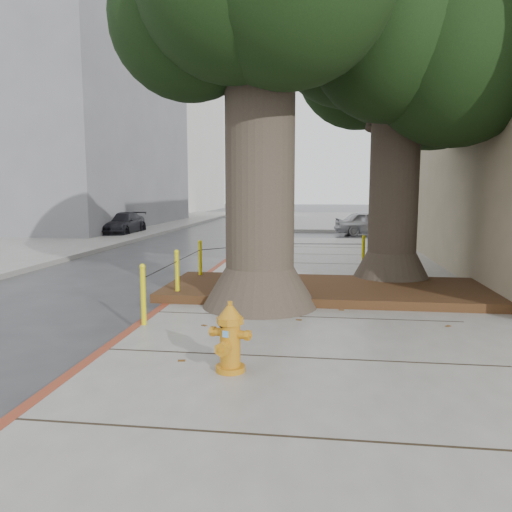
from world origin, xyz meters
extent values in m
plane|color=#28282B|center=(0.00, 0.00, 0.00)|extent=(140.00, 140.00, 0.00)
cube|color=slate|center=(6.00, 30.00, 0.07)|extent=(16.00, 20.00, 0.15)
cube|color=maroon|center=(-2.00, 2.50, 0.07)|extent=(0.14, 26.00, 0.16)
cube|color=black|center=(0.90, 3.90, 0.23)|extent=(6.40, 2.60, 0.16)
cube|color=slate|center=(-15.00, 22.00, 6.00)|extent=(12.00, 16.00, 12.00)
cube|color=silver|center=(-17.00, 45.00, 7.50)|extent=(12.00, 18.00, 15.00)
cone|color=#4C3F33|center=(-0.30, 2.70, 0.50)|extent=(2.04, 2.04, 0.70)
cylinder|color=#4C3F33|center=(-0.30, 2.70, 2.53)|extent=(1.20, 1.20, 4.22)
cone|color=#4C3F33|center=(2.30, 5.20, 0.50)|extent=(1.77, 1.77, 0.70)
cylinder|color=#4C3F33|center=(2.30, 5.20, 2.32)|extent=(1.04, 1.04, 3.84)
sphere|color=black|center=(2.30, 5.20, 5.42)|extent=(3.80, 3.80, 3.80)
sphere|color=black|center=(3.40, 5.60, 4.99)|extent=(3.00, 3.00, 3.00)
cylinder|color=#CFC50B|center=(-1.90, 1.20, 0.60)|extent=(0.08, 0.08, 0.90)
sphere|color=#CFC50B|center=(-1.90, 1.20, 1.05)|extent=(0.09, 0.09, 0.09)
cylinder|color=#CFC50B|center=(-1.90, 3.00, 0.60)|extent=(0.08, 0.08, 0.90)
sphere|color=#CFC50B|center=(-1.90, 3.00, 1.05)|extent=(0.09, 0.09, 0.09)
cylinder|color=#CFC50B|center=(-1.90, 4.80, 0.60)|extent=(0.08, 0.08, 0.90)
sphere|color=#CFC50B|center=(-1.90, 4.80, 1.05)|extent=(0.09, 0.09, 0.09)
cylinder|color=#CFC50B|center=(-0.40, 6.30, 0.60)|extent=(0.08, 0.08, 0.90)
sphere|color=#CFC50B|center=(-0.40, 6.30, 1.05)|extent=(0.09, 0.09, 0.09)
cylinder|color=#CFC50B|center=(1.80, 6.50, 0.60)|extent=(0.08, 0.08, 0.90)
sphere|color=#CFC50B|center=(1.80, 6.50, 1.05)|extent=(0.09, 0.09, 0.09)
cylinder|color=black|center=(-1.90, 2.10, 0.87)|extent=(0.02, 1.80, 0.02)
cylinder|color=black|center=(-1.90, 3.90, 0.87)|extent=(0.02, 1.80, 0.02)
cylinder|color=black|center=(-1.15, 5.55, 0.87)|extent=(1.51, 1.51, 0.02)
cylinder|color=black|center=(0.70, 6.40, 0.87)|extent=(2.20, 0.22, 0.02)
cylinder|color=#C67D14|center=(-0.23, -0.57, 0.18)|extent=(0.41, 0.41, 0.06)
cylinder|color=#C67D14|center=(-0.23, -0.57, 0.47)|extent=(0.28, 0.28, 0.53)
cylinder|color=#C67D14|center=(-0.23, -0.57, 0.74)|extent=(0.37, 0.37, 0.07)
cone|color=#C67D14|center=(-0.23, -0.57, 0.84)|extent=(0.35, 0.35, 0.15)
cylinder|color=#C67D14|center=(-0.23, -0.57, 0.94)|extent=(0.07, 0.07, 0.05)
cylinder|color=#C67D14|center=(-0.37, -0.53, 0.59)|extent=(0.17, 0.13, 0.09)
cylinder|color=#C67D14|center=(-0.10, -0.60, 0.59)|extent=(0.17, 0.13, 0.09)
cylinder|color=#C67D14|center=(-0.27, -0.69, 0.47)|extent=(0.17, 0.18, 0.14)
cube|color=#5999D8|center=(-0.26, -0.68, 0.61)|extent=(0.07, 0.02, 0.07)
imported|color=#B4B4B9|center=(3.13, 18.74, 0.59)|extent=(3.59, 1.81, 1.17)
imported|color=black|center=(-8.87, 17.11, 0.55)|extent=(1.60, 3.83, 1.10)
camera|label=1|loc=(0.77, -5.94, 2.20)|focal=35.00mm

